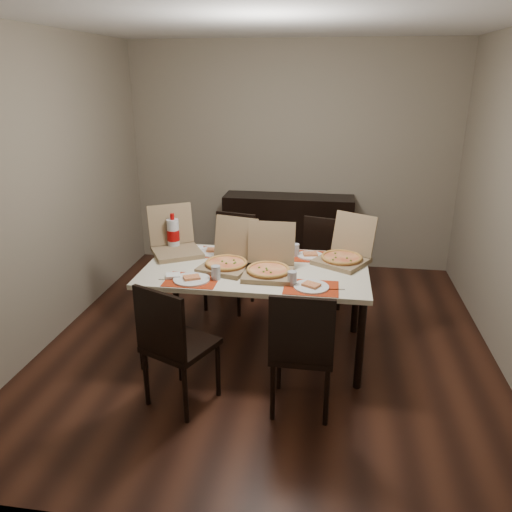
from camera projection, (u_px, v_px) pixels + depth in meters
The scene contains 20 objects.
ground at pixel (268, 342), 4.42m from camera, with size 3.80×4.00×0.02m, color #3C1D12.
room_walls at pixel (277, 136), 4.23m from camera, with size 3.84×4.02×2.62m.
sideboard at pixel (288, 233), 5.92m from camera, with size 1.50×0.40×0.90m, color black.
dining_table at pixel (256, 275), 4.07m from camera, with size 1.80×1.00×0.75m.
chair_near_left at pixel (173, 342), 3.40m from camera, with size 0.55×0.55×0.93m.
chair_near_right at pixel (302, 348), 3.32m from camera, with size 0.42×0.42×0.93m.
chair_far_left at pixel (232, 256), 4.99m from camera, with size 0.50×0.50×0.93m.
chair_far_right at pixel (320, 263), 4.81m from camera, with size 0.52×0.52×0.93m.
setting_near_left at pixel (195, 277), 3.80m from camera, with size 0.47×0.30×0.11m.
setting_near_right at pixel (306, 285), 3.67m from camera, with size 0.45×0.30×0.11m.
setting_far_left at pixel (215, 250), 4.38m from camera, with size 0.51×0.30×0.11m.
setting_far_right at pixel (306, 254), 4.29m from camera, with size 0.51×0.30×0.11m.
napkin_loose at pixel (254, 267), 4.04m from camera, with size 0.12×0.11×0.02m, color white.
pizza_box_center at pixel (269, 267), 3.89m from camera, with size 0.38×0.42×0.38m.
pizza_box_right at pixel (344, 256), 4.14m from camera, with size 0.54×0.55×0.38m.
pizza_box_left at pixel (176, 246), 4.36m from camera, with size 0.56×0.58×0.40m.
pizza_box_extra at pixel (228, 261), 4.03m from camera, with size 0.47×0.50×0.38m.
faina_plate at pixel (227, 261), 4.16m from camera, with size 0.22×0.22×0.03m.
dip_bowl at pixel (264, 258), 4.22m from camera, with size 0.12×0.12×0.03m, color white.
soda_bottle at pixel (173, 234), 4.42m from camera, with size 0.11×0.11×0.33m.
Camera 1 is at (0.48, -3.86, 2.23)m, focal length 35.00 mm.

